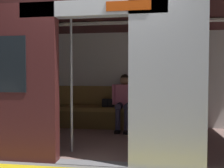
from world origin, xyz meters
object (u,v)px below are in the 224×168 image
Objects in this scene: train_car at (103,58)px; bench_seat at (113,112)px; person_seated at (124,98)px; grab_pole_door at (71,83)px; book at (145,107)px; handbag at (108,103)px.

bench_seat is at bearing -93.85° from train_car.
grab_pole_door is (0.67, 1.61, 0.38)m from person_seated.
person_seated is 0.56× the size of grab_pole_door.
book is at bearing -126.28° from train_car.
handbag is 1.18× the size of book.
bench_seat is 0.41m from person_seated.
book is 0.10× the size of grab_pole_door.
book is at bearing -175.70° from bench_seat.
train_car is 1.49m from bench_seat.
grab_pole_door is (0.42, 1.66, 0.71)m from bench_seat.
person_seated is 1.78m from grab_pole_door.
bench_seat is 2.27× the size of person_seated.
train_car reaches higher than person_seated.
bench_seat is 12.37× the size of book.
train_car is 1.61m from book.
person_seated is 0.49m from book.
book is at bearing 179.32° from handbag.
grab_pole_door is at bearing 80.24° from handbag.
book reaches higher than bench_seat.
bench_seat is 1.86m from grab_pole_door.
handbag reaches higher than bench_seat.
book is 2.12m from grab_pole_door.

